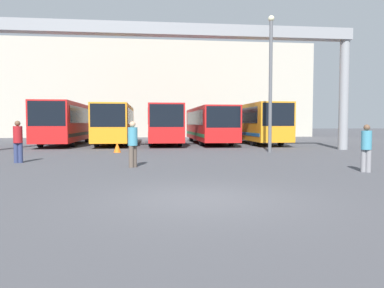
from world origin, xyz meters
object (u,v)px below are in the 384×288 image
bus_slot_4 (256,121)px  pedestrian_near_center (133,143)px  bus_slot_0 (66,121)px  pedestrian_mid_left (366,147)px  bus_slot_1 (115,122)px  traffic_cone (117,147)px  bus_slot_2 (163,122)px  bus_slot_3 (209,123)px  pedestrian_mid_right (18,141)px  lamp_post (271,78)px

bus_slot_4 → pedestrian_near_center: bus_slot_4 is taller
bus_slot_0 → pedestrian_mid_left: bus_slot_0 is taller
bus_slot_1 → pedestrian_mid_left: (10.17, -18.27, -0.89)m
bus_slot_1 → traffic_cone: bearing=-84.4°
bus_slot_2 → pedestrian_mid_left: bus_slot_2 is taller
bus_slot_3 → bus_slot_0: bearing=-177.9°
pedestrian_mid_left → pedestrian_mid_right: (-13.10, 4.56, 0.08)m
lamp_post → pedestrian_mid_right: bearing=-160.6°
bus_slot_3 → lamp_post: 10.29m
pedestrian_mid_left → pedestrian_mid_right: 13.87m
bus_slot_3 → bus_slot_4: bus_slot_4 is taller
pedestrian_mid_left → lamp_post: lamp_post is taller
pedestrian_mid_right → traffic_cone: 6.49m
bus_slot_4 → pedestrian_near_center: bearing=-120.9°
bus_slot_0 → pedestrian_mid_right: size_ratio=6.24×
pedestrian_mid_right → lamp_post: lamp_post is taller
pedestrian_near_center → pedestrian_mid_left: bearing=116.2°
pedestrian_mid_left → lamp_post: size_ratio=0.21×
traffic_cone → lamp_post: bearing=-5.2°
bus_slot_3 → bus_slot_4: (3.84, -0.51, 0.14)m
bus_slot_1 → traffic_cone: size_ratio=18.78×
bus_slot_1 → bus_slot_2: 3.84m
bus_slot_2 → pedestrian_mid_right: size_ratio=6.02×
pedestrian_mid_left → bus_slot_4: bearing=125.8°
bus_slot_3 → pedestrian_mid_left: bearing=-82.4°
bus_slot_0 → pedestrian_mid_left: bearing=-52.6°
bus_slot_4 → pedestrian_mid_left: 18.33m
pedestrian_near_center → bus_slot_3: bearing=-156.7°
bus_slot_2 → lamp_post: bearing=-57.3°
bus_slot_4 → pedestrian_mid_left: bearing=-94.2°
bus_slot_0 → pedestrian_near_center: bearing=-69.8°
bus_slot_0 → lamp_post: 16.62m
bus_slot_3 → traffic_cone: bus_slot_3 is taller
pedestrian_near_center → lamp_post: size_ratio=0.23×
bus_slot_4 → lamp_post: (-1.82, -9.24, 2.46)m
pedestrian_near_center → bus_slot_0: bearing=-117.4°
bus_slot_0 → lamp_post: (13.54, -9.32, 2.45)m
bus_slot_1 → pedestrian_mid_left: bus_slot_1 is taller
bus_slot_2 → bus_slot_4: 7.69m
pedestrian_mid_right → pedestrian_near_center: bearing=150.8°
bus_slot_2 → pedestrian_mid_right: (-6.77, -13.57, -0.80)m
bus_slot_2 → pedestrian_near_center: bus_slot_2 is taller
bus_slot_0 → pedestrian_mid_left: 23.10m
bus_slot_3 → pedestrian_near_center: size_ratio=6.83×
bus_slot_1 → lamp_post: 13.65m
pedestrian_near_center → pedestrian_mid_left: (8.15, -2.37, -0.06)m
bus_slot_4 → pedestrian_mid_right: bearing=-136.6°
bus_slot_4 → pedestrian_near_center: (-9.50, -15.88, -0.90)m
bus_slot_3 → traffic_cone: (-6.86, -8.94, -1.41)m
bus_slot_1 → pedestrian_mid_right: 14.04m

